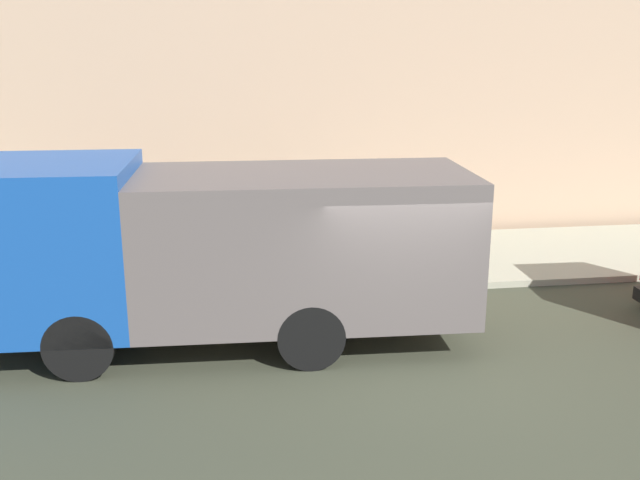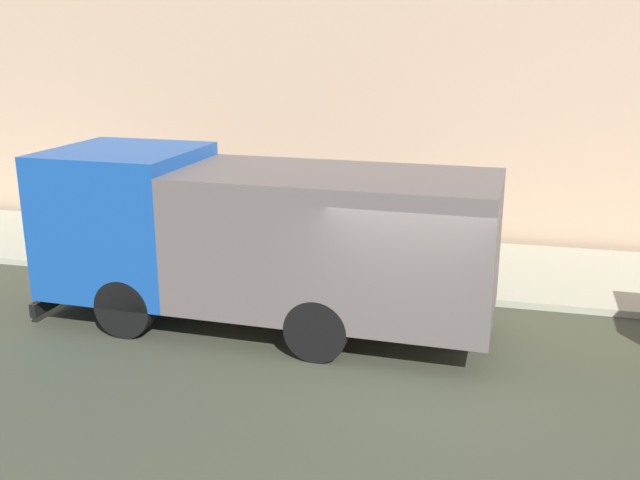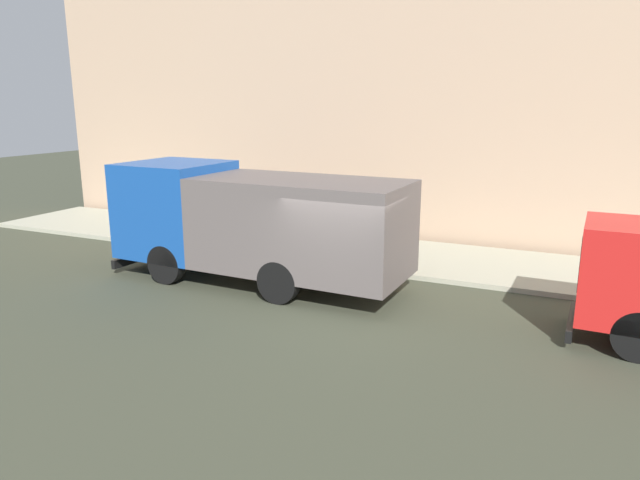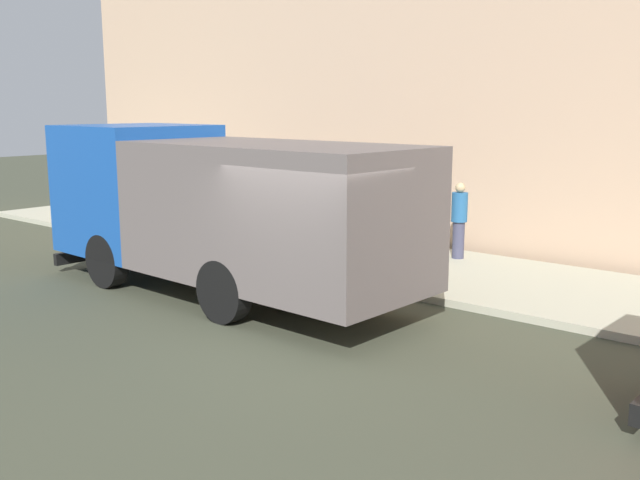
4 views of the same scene
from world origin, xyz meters
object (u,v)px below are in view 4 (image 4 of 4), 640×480
at_px(pedestrian_walking, 274,200).
at_px(pedestrian_standing, 336,211).
at_px(pedestrian_third, 459,219).
at_px(traffic_cone_orange, 193,228).
at_px(street_sign_post, 314,199).
at_px(large_utility_truck, 220,204).

height_order(pedestrian_walking, pedestrian_standing, pedestrian_walking).
height_order(pedestrian_third, traffic_cone_orange, pedestrian_third).
bearing_deg(pedestrian_walking, street_sign_post, 102.97).
xyz_separation_m(large_utility_truck, traffic_cone_orange, (2.80, 4.10, -1.23)).
relative_size(pedestrian_third, street_sign_post, 0.69).
height_order(pedestrian_third, street_sign_post, street_sign_post).
distance_m(large_utility_truck, traffic_cone_orange, 5.11).
xyz_separation_m(pedestrian_walking, traffic_cone_orange, (-1.40, 1.43, -0.66)).
relative_size(large_utility_truck, street_sign_post, 3.32).
xyz_separation_m(pedestrian_walking, pedestrian_third, (0.74, -4.71, -0.07)).
distance_m(pedestrian_third, street_sign_post, 3.29).
distance_m(pedestrian_walking, traffic_cone_orange, 2.10).
height_order(traffic_cone_orange, street_sign_post, street_sign_post).
bearing_deg(pedestrian_standing, traffic_cone_orange, 122.63).
relative_size(pedestrian_third, traffic_cone_orange, 2.94).
relative_size(pedestrian_walking, pedestrian_standing, 1.06).
bearing_deg(large_utility_truck, traffic_cone_orange, 57.72).
xyz_separation_m(large_utility_truck, pedestrian_walking, (4.20, 2.67, -0.57)).
distance_m(large_utility_truck, pedestrian_standing, 4.11).
distance_m(pedestrian_standing, street_sign_post, 2.08).
bearing_deg(pedestrian_third, pedestrian_walking, -15.04).
height_order(large_utility_truck, pedestrian_walking, large_utility_truck).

